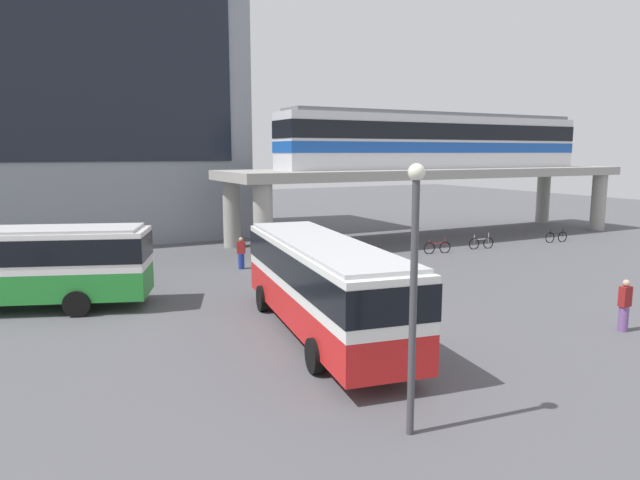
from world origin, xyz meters
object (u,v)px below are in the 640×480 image
object	(u,v)px
bus_main	(322,277)
bus_secondary	(0,260)
bicycle_silver	(481,243)
pedestrian_near_building	(241,254)
train	(438,140)
bicycle_blue	(338,254)
pedestrian_walking_across	(624,307)
bicycle_red	(437,248)
bicycle_black	(556,237)

from	to	relation	value
bus_main	bus_secondary	bearing A→B (deg)	138.91
bicycle_silver	bus_secondary	bearing A→B (deg)	-175.16
bus_main	bus_secondary	size ratio (longest dim) A/B	1.01
bus_secondary	pedestrian_near_building	distance (m)	11.48
train	bicycle_blue	distance (m)	13.08
pedestrian_walking_across	bicycle_red	bearing A→B (deg)	74.77
bicycle_black	pedestrian_near_building	xyz separation A→B (m)	(-22.14, 1.44, 0.43)
train	bicycle_red	size ratio (longest dim) A/B	13.66
train	pedestrian_near_building	xyz separation A→B (m)	(-16.24, -4.17, -6.14)
bus_main	bicycle_blue	world-z (taller)	bus_main
train	bus_secondary	xyz separation A→B (m)	(-27.16, -7.51, -4.94)
bus_main	bicycle_red	size ratio (longest dim) A/B	6.41
bus_main	bicycle_silver	distance (m)	20.14
pedestrian_near_building	train	bearing A→B (deg)	14.41
bus_main	bicycle_blue	xyz separation A→B (m)	(7.13, 11.54, -1.63)
pedestrian_walking_across	bus_main	bearing A→B (deg)	154.90
bus_main	pedestrian_near_building	world-z (taller)	bus_main
bus_secondary	bicycle_black	distance (m)	33.16
bicycle_silver	bicycle_red	size ratio (longest dim) A/B	1.01
bicycle_blue	pedestrian_near_building	distance (m)	5.81
bicycle_blue	bicycle_red	world-z (taller)	same
train	bus_main	xyz separation A→B (m)	(-17.58, -15.86, -4.94)
bus_main	pedestrian_near_building	xyz separation A→B (m)	(1.34, 11.69, -1.20)
bus_main	bicycle_silver	world-z (taller)	bus_main
bicycle_black	bicycle_silver	bearing A→B (deg)	176.90
bus_main	pedestrian_walking_across	bearing A→B (deg)	-25.10
pedestrian_walking_across	train	bearing A→B (deg)	68.01
bus_main	pedestrian_walking_across	size ratio (longest dim) A/B	6.24
bicycle_silver	bicycle_blue	xyz separation A→B (m)	(-9.91, 0.93, 0.00)
bicycle_blue	bicycle_red	distance (m)	6.42
train	bicycle_black	bearing A→B (deg)	-43.54
train	bicycle_silver	xyz separation A→B (m)	(-0.54, -5.26, -6.57)
bicycle_black	bicycle_red	bearing A→B (deg)	178.16
bus_secondary	pedestrian_near_building	size ratio (longest dim) A/B	6.66
train	bicycle_red	bearing A→B (deg)	-127.83
bus_secondary	bicycle_silver	bearing A→B (deg)	4.84
bus_secondary	train	bearing A→B (deg)	15.46
bicycle_silver	pedestrian_near_building	xyz separation A→B (m)	(-15.70, 1.09, 0.43)
bus_main	bicycle_blue	distance (m)	13.66
bus_main	bicycle_black	xyz separation A→B (m)	(23.49, 10.25, -1.63)
bicycle_black	bicycle_blue	world-z (taller)	same
train	pedestrian_walking_across	distance (m)	22.68
train	pedestrian_near_building	world-z (taller)	train
bus_secondary	bicycle_blue	bearing A→B (deg)	10.79
train	bicycle_blue	bearing A→B (deg)	-157.51
bus_secondary	bicycle_black	xyz separation A→B (m)	(33.06, 1.90, -1.63)
bus_main	bicycle_red	world-z (taller)	bus_main
bicycle_black	pedestrian_walking_across	size ratio (longest dim) A/B	0.98
bicycle_blue	train	bearing A→B (deg)	22.49
bicycle_red	pedestrian_walking_across	distance (m)	15.53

